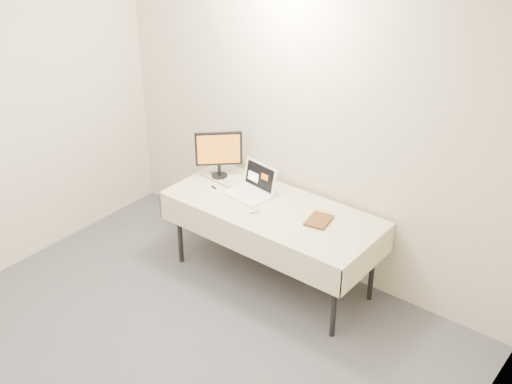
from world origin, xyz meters
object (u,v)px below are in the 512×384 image
Objects in this scene: table at (272,214)px; monitor at (219,151)px; book at (309,206)px; laptop at (253,187)px.

table is 4.29× the size of monitor.
book is at bearing 5.24° from table.
monitor reaches higher than laptop.
monitor is 1.08m from book.
table is 4.57× the size of laptop.
laptop is 0.94× the size of monitor.
book is (1.06, -0.12, -0.14)m from monitor.
table is 0.31m from laptop.
laptop is at bearing -52.40° from monitor.
monitor reaches higher than book.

